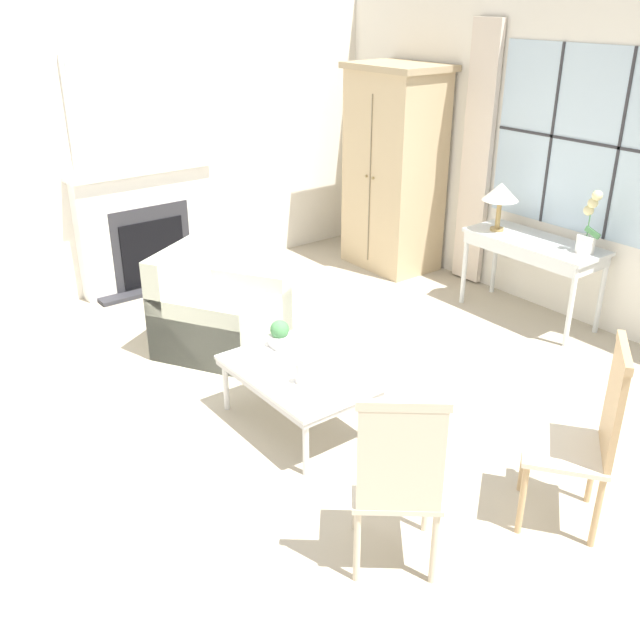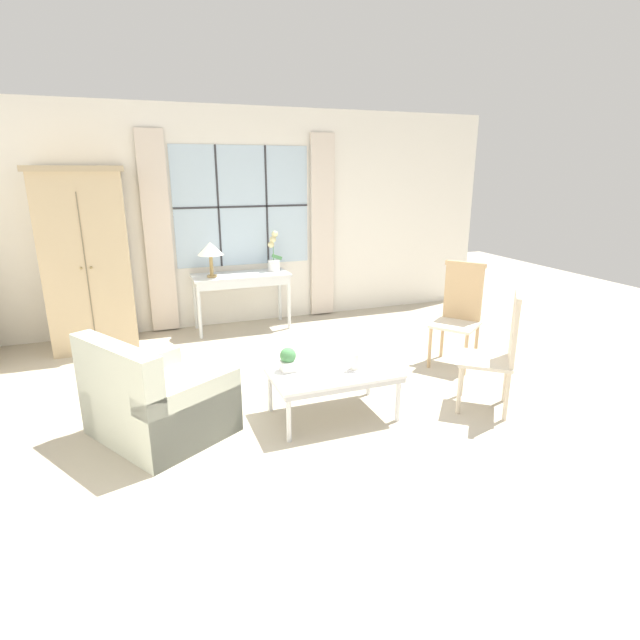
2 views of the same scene
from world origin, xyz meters
TOP-DOWN VIEW (x-y plane):
  - ground_plane at (0.00, 0.00)m, footprint 14.00×14.00m
  - wall_back_windowed at (0.00, 3.02)m, footprint 7.20×0.14m
  - armoire at (-1.90, 2.63)m, footprint 0.99×0.70m
  - console_table at (-0.13, 2.68)m, footprint 1.23×0.51m
  - table_lamp at (-0.51, 2.62)m, footprint 0.32×0.32m
  - potted_orchid at (0.32, 2.73)m, footprint 0.20×0.15m
  - armchair_upholstered at (-1.35, 0.19)m, footprint 1.21×1.25m
  - side_chair_wooden at (1.78, 0.66)m, footprint 0.62×0.62m
  - accent_chair_wooden at (1.44, -0.40)m, footprint 0.62×0.62m
  - coffee_table at (0.06, -0.02)m, footprint 1.05×0.65m
  - potted_plant_small at (-0.29, 0.09)m, footprint 0.13×0.13m
  - pillar_candle at (0.22, -0.09)m, footprint 0.11×0.11m

SIDE VIEW (x-z plane):
  - ground_plane at x=0.00m, z-range 0.00..0.00m
  - armchair_upholstered at x=-1.35m, z-range -0.15..0.69m
  - coffee_table at x=0.06m, z-range 0.17..0.59m
  - pillar_candle at x=0.22m, z-range 0.41..0.58m
  - potted_plant_small at x=-0.29m, z-range 0.42..0.63m
  - accent_chair_wooden at x=1.44m, z-range 0.05..1.11m
  - side_chair_wooden at x=1.78m, z-range 0.06..1.15m
  - console_table at x=-0.13m, z-range 0.28..1.02m
  - potted_orchid at x=0.32m, z-range 0.67..1.19m
  - armoire at x=-1.90m, z-range 0.01..2.07m
  - table_lamp at x=-0.51m, z-range 0.86..1.30m
  - wall_back_windowed at x=0.00m, z-range -0.01..2.79m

